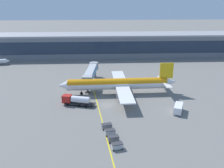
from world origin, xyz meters
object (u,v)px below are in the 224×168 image
at_px(lavatory_truck, 178,108).
at_px(baggage_cart_2, 110,132).
at_px(main_airliner, 118,84).
at_px(fuel_tanker, 76,100).
at_px(baggage_cart_0, 117,146).
at_px(baggage_cart_1, 113,139).
at_px(baggage_cart_3, 107,126).

bearing_deg(lavatory_truck, baggage_cart_2, -150.66).
xyz_separation_m(main_airliner, fuel_tanker, (-14.51, -9.60, -2.08)).
bearing_deg(baggage_cart_2, main_airliner, 81.28).
height_order(baggage_cart_0, baggage_cart_1, same).
bearing_deg(baggage_cart_2, lavatory_truck, 29.34).
bearing_deg(baggage_cart_2, baggage_cart_3, 102.40).
relative_size(main_airliner, baggage_cart_2, 15.02).
xyz_separation_m(main_airliner, baggage_cart_1, (-3.72, -31.87, -3.05)).
xyz_separation_m(baggage_cart_1, baggage_cart_3, (-1.37, 6.25, 0.00)).
xyz_separation_m(main_airliner, baggage_cart_3, (-5.10, -25.62, -3.05)).
relative_size(main_airliner, baggage_cart_0, 15.02).
distance_m(baggage_cart_1, baggage_cart_3, 6.40).
xyz_separation_m(baggage_cart_2, baggage_cart_3, (-0.69, 3.13, 0.00)).
bearing_deg(baggage_cart_0, baggage_cart_3, 102.40).
height_order(baggage_cart_2, baggage_cart_3, same).
distance_m(main_airliner, baggage_cart_3, 26.30).
xyz_separation_m(lavatory_truck, baggage_cart_0, (-20.28, -18.42, -0.64)).
height_order(fuel_tanker, baggage_cart_2, fuel_tanker).
bearing_deg(baggage_cart_2, baggage_cart_0, -77.60).
bearing_deg(fuel_tanker, main_airliner, 33.50).
bearing_deg(baggage_cart_1, baggage_cart_2, 102.40).
bearing_deg(baggage_cart_1, baggage_cart_0, -77.60).
distance_m(baggage_cart_2, baggage_cart_3, 3.20).
xyz_separation_m(lavatory_truck, baggage_cart_3, (-22.34, -9.04, -0.64)).
xyz_separation_m(main_airliner, baggage_cart_0, (-3.04, -35.00, -3.05)).
distance_m(fuel_tanker, lavatory_truck, 32.51).
relative_size(lavatory_truck, baggage_cart_1, 2.14).
height_order(fuel_tanker, lavatory_truck, fuel_tanker).
distance_m(fuel_tanker, baggage_cart_0, 27.88).
height_order(main_airliner, fuel_tanker, main_airliner).
distance_m(main_airliner, lavatory_truck, 24.04).
bearing_deg(baggage_cart_0, baggage_cart_2, 102.40).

